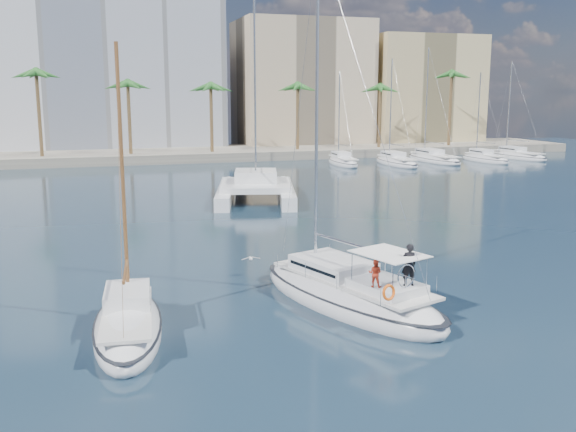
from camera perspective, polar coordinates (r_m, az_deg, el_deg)
name	(u,v)px	position (r m, az deg, el deg)	size (l,w,h in m)	color
ground	(322,281)	(31.74, 3.05, -5.76)	(160.00, 160.00, 0.00)	black
quay	(171,154)	(90.53, -10.39, 5.41)	(120.00, 14.00, 1.20)	gray
building_modern	(75,58)	(101.64, -18.42, 13.19)	(42.00, 16.00, 28.00)	silver
building_beige	(301,86)	(103.75, 1.19, 11.47)	(20.00, 14.00, 20.00)	tan
building_tan_right	(420,92)	(109.88, 11.66, 10.70)	(18.00, 12.00, 18.00)	tan
palm_centre	(172,83)	(86.16, -10.29, 11.59)	(3.60, 3.60, 12.30)	brown
palm_right	(408,84)	(96.42, 10.62, 11.49)	(3.60, 3.60, 12.30)	brown
main_sloop	(348,294)	(28.16, 5.38, -6.89)	(6.88, 11.63, 16.46)	white
small_sloop	(128,325)	(25.44, -14.04, -9.39)	(3.25, 8.30, 11.65)	white
catamaran	(256,186)	(55.22, -2.88, 2.68)	(9.41, 14.02, 18.60)	white
seagull	(251,259)	(32.13, -3.33, -3.79)	(0.96, 0.41, 0.18)	silver
moored_yacht_a	(343,165)	(81.96, 4.90, 4.56)	(2.72, 9.35, 11.90)	white
moored_yacht_b	(396,165)	(82.82, 9.60, 4.51)	(3.14, 10.78, 13.72)	white
moored_yacht_c	(434,162)	(87.64, 12.83, 4.74)	(3.55, 12.21, 15.54)	white
moored_yacht_d	(485,162)	(89.39, 17.10, 4.65)	(2.72, 9.35, 11.90)	white
moored_yacht_e	(517,159)	(94.77, 19.69, 4.82)	(3.14, 10.78, 13.72)	white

